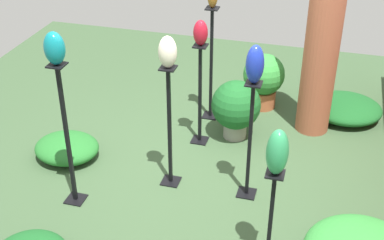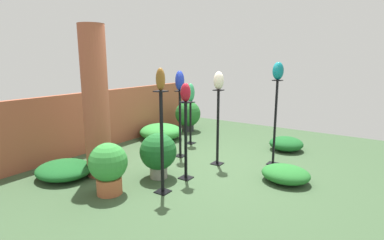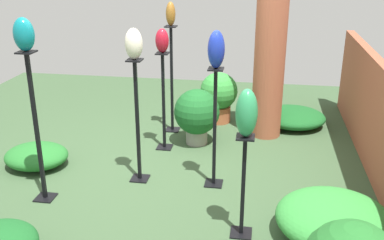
# 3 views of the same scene
# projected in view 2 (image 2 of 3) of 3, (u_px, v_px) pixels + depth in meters

# --- Properties ---
(ground_plane) EXTENTS (8.00, 8.00, 0.00)m
(ground_plane) POSITION_uv_depth(u_px,v_px,m) (200.00, 166.00, 5.61)
(ground_plane) COLOR #385133
(brick_wall_back) EXTENTS (5.60, 0.12, 1.28)m
(brick_wall_back) POSITION_uv_depth(u_px,v_px,m) (109.00, 118.00, 6.84)
(brick_wall_back) COLOR #9E5138
(brick_wall_back) RESTS_ON ground
(brick_pillar) EXTENTS (0.42, 0.42, 2.51)m
(brick_pillar) POSITION_uv_depth(u_px,v_px,m) (96.00, 103.00, 4.94)
(brick_pillar) COLOR #9E5138
(brick_pillar) RESTS_ON ground
(pedestal_bronze) EXTENTS (0.20, 0.20, 1.53)m
(pedestal_bronze) POSITION_uv_depth(u_px,v_px,m) (162.00, 147.00, 4.36)
(pedestal_bronze) COLOR black
(pedestal_bronze) RESTS_ON ground
(pedestal_jade) EXTENTS (0.20, 0.20, 0.99)m
(pedestal_jade) POSITION_uv_depth(u_px,v_px,m) (190.00, 125.00, 7.02)
(pedestal_jade) COLOR black
(pedestal_jade) RESTS_ON ground
(pedestal_ruby) EXTENTS (0.20, 0.20, 1.30)m
(pedestal_ruby) POSITION_uv_depth(u_px,v_px,m) (186.00, 144.00, 4.91)
(pedestal_ruby) COLOR black
(pedestal_ruby) RESTS_ON ground
(pedestal_cobalt) EXTENTS (0.20, 0.20, 1.35)m
(pedestal_cobalt) POSITION_uv_depth(u_px,v_px,m) (180.00, 127.00, 6.05)
(pedestal_cobalt) COLOR black
(pedestal_cobalt) RESTS_ON ground
(pedestal_teal) EXTENTS (0.20, 0.20, 1.60)m
(pedestal_teal) POSITION_uv_depth(u_px,v_px,m) (275.00, 126.00, 5.55)
(pedestal_teal) COLOR black
(pedestal_teal) RESTS_ON ground
(pedestal_ivory) EXTENTS (0.20, 0.20, 1.42)m
(pedestal_ivory) POSITION_uv_depth(u_px,v_px,m) (218.00, 131.00, 5.58)
(pedestal_ivory) COLOR black
(pedestal_ivory) RESTS_ON ground
(art_vase_bronze) EXTENTS (0.13, 0.13, 0.32)m
(art_vase_bronze) POSITION_uv_depth(u_px,v_px,m) (161.00, 79.00, 4.16)
(art_vase_bronze) COLOR brown
(art_vase_bronze) RESTS_ON pedestal_bronze
(art_vase_jade) EXTENTS (0.21, 0.19, 0.43)m
(art_vase_jade) POSITION_uv_depth(u_px,v_px,m) (190.00, 93.00, 6.87)
(art_vase_jade) COLOR #2D9356
(art_vase_jade) RESTS_ON pedestal_jade
(art_vase_ruby) EXTENTS (0.16, 0.17, 0.30)m
(art_vase_ruby) POSITION_uv_depth(u_px,v_px,m) (186.00, 92.00, 4.74)
(art_vase_ruby) COLOR maroon
(art_vase_ruby) RESTS_ON pedestal_ruby
(art_vase_cobalt) EXTENTS (0.19, 0.18, 0.39)m
(art_vase_cobalt) POSITION_uv_depth(u_px,v_px,m) (180.00, 81.00, 5.86)
(art_vase_cobalt) COLOR #192D9E
(art_vase_cobalt) RESTS_ON pedestal_cobalt
(art_vase_teal) EXTENTS (0.18, 0.20, 0.32)m
(art_vase_teal) POSITION_uv_depth(u_px,v_px,m) (278.00, 71.00, 5.35)
(art_vase_teal) COLOR #0F727A
(art_vase_teal) RESTS_ON pedestal_teal
(art_vase_ivory) EXTENTS (0.17, 0.19, 0.33)m
(art_vase_ivory) POSITION_uv_depth(u_px,v_px,m) (219.00, 81.00, 5.40)
(art_vase_ivory) COLOR beige
(art_vase_ivory) RESTS_ON pedestal_ivory
(potted_plant_back_center) EXTENTS (0.62, 0.62, 0.76)m
(potted_plant_back_center) POSITION_uv_depth(u_px,v_px,m) (158.00, 153.00, 4.98)
(potted_plant_back_center) COLOR gray
(potted_plant_back_center) RESTS_ON ground
(potted_plant_near_pillar) EXTENTS (0.57, 0.57, 0.77)m
(potted_plant_near_pillar) POSITION_uv_depth(u_px,v_px,m) (108.00, 166.00, 4.37)
(potted_plant_near_pillar) COLOR #B25B38
(potted_plant_near_pillar) RESTS_ON ground
(potted_plant_walkway_edge) EXTENTS (0.70, 0.70, 0.83)m
(potted_plant_walkway_edge) POSITION_uv_depth(u_px,v_px,m) (188.00, 114.00, 8.26)
(potted_plant_walkway_edge) COLOR #2D2D33
(potted_plant_walkway_edge) RESTS_ON ground
(foliage_bed_east) EXTENTS (0.67, 0.77, 0.27)m
(foliage_bed_east) POSITION_uv_depth(u_px,v_px,m) (286.00, 174.00, 4.85)
(foliage_bed_east) COLOR #236B28
(foliage_bed_east) RESTS_ON ground
(foliage_bed_west) EXTENTS (0.72, 0.72, 0.29)m
(foliage_bed_west) POSITION_uv_depth(u_px,v_px,m) (286.00, 144.00, 6.55)
(foliage_bed_west) COLOR #195923
(foliage_bed_west) RESTS_ON ground
(foliage_bed_center) EXTENTS (0.88, 0.97, 0.27)m
(foliage_bed_center) POSITION_uv_depth(u_px,v_px,m) (64.00, 170.00, 5.05)
(foliage_bed_center) COLOR #195923
(foliage_bed_center) RESTS_ON ground
(foliage_bed_rear) EXTENTS (1.03, 1.07, 0.38)m
(foliage_bed_rear) POSITION_uv_depth(u_px,v_px,m) (161.00, 132.00, 7.46)
(foliage_bed_rear) COLOR #338C38
(foliage_bed_rear) RESTS_ON ground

